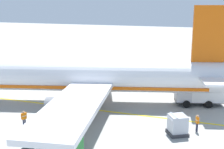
{
  "coord_description": "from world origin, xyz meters",
  "views": [
    {
      "loc": [
        -30.94,
        6.77,
        12.34
      ],
      "look_at": [
        2.93,
        18.26,
        3.65
      ],
      "focal_mm": 48.59,
      "sensor_mm": 36.0,
      "label": 1
    }
  ],
  "objects": [
    {
      "name": "crew_loader_right",
      "position": [
        -6.92,
        24.21,
        1.02
      ],
      "size": [
        0.57,
        0.41,
        1.73
      ],
      "color": "#191E33",
      "rests_on": "ground"
    },
    {
      "name": "crew_loader_left",
      "position": [
        -2.42,
        7.74,
        1.01
      ],
      "size": [
        0.59,
        0.38,
        1.72
      ],
      "color": "#191E33",
      "rests_on": "ground"
    },
    {
      "name": "service_truck_baggage",
      "position": [
        5.68,
        7.91,
        1.58
      ],
      "size": [
        3.69,
        6.16,
        2.88
      ],
      "color": "silver",
      "rests_on": "ground"
    },
    {
      "name": "cargo_container_near",
      "position": [
        -3.73,
        9.48,
        0.96
      ],
      "size": [
        2.37,
        2.37,
        2.04
      ],
      "color": "#333338",
      "rests_on": "ground"
    },
    {
      "name": "cargo_container_mid",
      "position": [
        11.04,
        13.33,
        0.97
      ],
      "size": [
        1.8,
        1.8,
        2.05
      ],
      "color": "#333338",
      "rests_on": "ground"
    },
    {
      "name": "airliner_foreground",
      "position": [
        1.58,
        22.46,
        3.39
      ],
      "size": [
        34.25,
        41.05,
        11.9
      ],
      "color": "white",
      "rests_on": "ground"
    },
    {
      "name": "apron_guide_line",
      "position": [
        -0.04,
        18.01,
        0.01
      ],
      "size": [
        0.3,
        60.0,
        0.01
      ],
      "primitive_type": "cube",
      "color": "yellow",
      "rests_on": "ground"
    },
    {
      "name": "service_truck_fuel",
      "position": [
        -11.7,
        17.97,
        1.18
      ],
      "size": [
        6.17,
        5.09,
        2.6
      ],
      "color": "#338C3F",
      "rests_on": "ground"
    }
  ]
}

